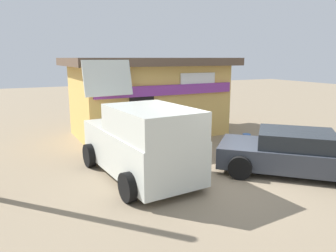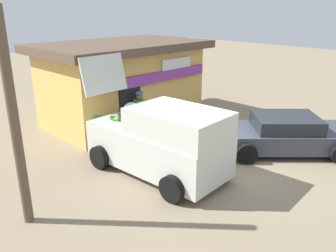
{
  "view_description": "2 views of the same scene",
  "coord_description": "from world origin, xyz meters",
  "views": [
    {
      "loc": [
        -4.69,
        -6.49,
        3.06
      ],
      "look_at": [
        -0.98,
        1.22,
        1.23
      ],
      "focal_mm": 34.0,
      "sensor_mm": 36.0,
      "label": 1
    },
    {
      "loc": [
        -7.62,
        -5.44,
        4.36
      ],
      "look_at": [
        -1.11,
        1.48,
        1.05
      ],
      "focal_mm": 37.04,
      "sensor_mm": 36.0,
      "label": 2
    }
  ],
  "objects": [
    {
      "name": "customer_bending",
      "position": [
        -2.11,
        3.73,
        0.79
      ],
      "size": [
        0.74,
        0.73,
        1.28
      ],
      "color": "#726047",
      "rests_on": "ground_plane"
    },
    {
      "name": "vendor_standing",
      "position": [
        -0.63,
        3.39,
        0.94
      ],
      "size": [
        0.38,
        0.57,
        1.64
      ],
      "color": "#726047",
      "rests_on": "ground_plane"
    },
    {
      "name": "parked_sedan",
      "position": [
        1.99,
        -0.55,
        0.55
      ],
      "size": [
        4.13,
        4.05,
        1.15
      ],
      "color": "#383D47",
      "rests_on": "ground_plane"
    },
    {
      "name": "storefront_bar",
      "position": [
        0.18,
        5.39,
        1.58
      ],
      "size": [
        6.52,
        4.2,
        3.07
      ],
      "color": "#E0B259",
      "rests_on": "ground_plane"
    },
    {
      "name": "paint_bucket",
      "position": [
        2.9,
        2.55,
        0.15
      ],
      "size": [
        0.29,
        0.29,
        0.31
      ],
      "primitive_type": "cylinder",
      "color": "blue",
      "rests_on": "ground_plane"
    },
    {
      "name": "ground_plane",
      "position": [
        0.0,
        0.0,
        0.0
      ],
      "size": [
        60.0,
        60.0,
        0.0
      ],
      "primitive_type": "plane",
      "color": "gray"
    },
    {
      "name": "unloaded_banana_pile",
      "position": [
        -2.17,
        4.17,
        0.2
      ],
      "size": [
        0.88,
        0.83,
        0.44
      ],
      "color": "silver",
      "rests_on": "ground_plane"
    },
    {
      "name": "delivery_van",
      "position": [
        -1.87,
        0.95,
        0.95
      ],
      "size": [
        2.37,
        4.36,
        3.01
      ],
      "color": "silver",
      "rests_on": "ground_plane"
    }
  ]
}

